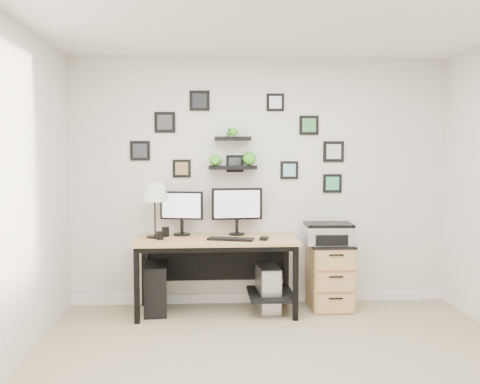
{
  "coord_description": "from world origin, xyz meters",
  "views": [
    {
      "loc": [
        -0.57,
        -3.64,
        1.58
      ],
      "look_at": [
        -0.23,
        1.83,
        1.2
      ],
      "focal_mm": 40.0,
      "sensor_mm": 36.0,
      "label": 1
    }
  ],
  "objects": [
    {
      "name": "pc_tower_grey",
      "position": [
        0.05,
        1.68,
        0.22
      ],
      "size": [
        0.22,
        0.46,
        0.45
      ],
      "color": "gray",
      "rests_on": "ground"
    },
    {
      "name": "wall_decor",
      "position": [
        -0.25,
        1.93,
        1.66
      ],
      "size": [
        2.26,
        0.18,
        1.07
      ],
      "color": "black",
      "rests_on": "ground"
    },
    {
      "name": "monitor_left",
      "position": [
        -0.83,
        1.87,
        1.02
      ],
      "size": [
        0.44,
        0.21,
        0.46
      ],
      "color": "black",
      "rests_on": "desk"
    },
    {
      "name": "monitor_right",
      "position": [
        -0.26,
        1.86,
        1.04
      ],
      "size": [
        0.53,
        0.18,
        0.49
      ],
      "color": "black",
      "rests_on": "desk"
    },
    {
      "name": "table_lamp",
      "position": [
        -1.09,
        1.74,
        1.2
      ],
      "size": [
        0.27,
        0.27,
        0.56
      ],
      "color": "black",
      "rests_on": "desk"
    },
    {
      "name": "mug",
      "position": [
        -1.03,
        1.6,
        0.79
      ],
      "size": [
        0.07,
        0.07,
        0.08
      ],
      "primitive_type": "cylinder",
      "color": "black",
      "rests_on": "desk"
    },
    {
      "name": "printer",
      "position": [
        0.67,
        1.71,
        0.78
      ],
      "size": [
        0.48,
        0.4,
        0.21
      ],
      "color": "silver",
      "rests_on": "file_cabinet"
    },
    {
      "name": "file_cabinet",
      "position": [
        0.69,
        1.72,
        0.34
      ],
      "size": [
        0.43,
        0.53,
        0.67
      ],
      "color": "tan",
      "rests_on": "ground"
    },
    {
      "name": "mouse",
      "position": [
        -0.01,
        1.51,
        0.77
      ],
      "size": [
        0.11,
        0.13,
        0.03
      ],
      "primitive_type": "cube",
      "rotation": [
        0.0,
        0.0,
        -0.33
      ],
      "color": "black",
      "rests_on": "desk"
    },
    {
      "name": "pen_cup",
      "position": [
        -0.99,
        1.8,
        0.8
      ],
      "size": [
        0.08,
        0.08,
        0.1
      ],
      "primitive_type": "cylinder",
      "color": "black",
      "rests_on": "desk"
    },
    {
      "name": "pc_tower_black",
      "position": [
        -1.09,
        1.68,
        0.25
      ],
      "size": [
        0.25,
        0.5,
        0.49
      ],
      "primitive_type": "cube",
      "rotation": [
        0.0,
        0.0,
        0.07
      ],
      "color": "black",
      "rests_on": "ground"
    },
    {
      "name": "keyboard",
      "position": [
        -0.34,
        1.52,
        0.76
      ],
      "size": [
        0.47,
        0.26,
        0.02
      ],
      "primitive_type": "cube",
      "rotation": [
        0.0,
        0.0,
        -0.27
      ],
      "color": "black",
      "rests_on": "desk"
    },
    {
      "name": "desk",
      "position": [
        -0.44,
        1.67,
        0.63
      ],
      "size": [
        1.6,
        0.7,
        0.75
      ],
      "color": "tan",
      "rests_on": "ground"
    },
    {
      "name": "room",
      "position": [
        0.0,
        1.98,
        0.05
      ],
      "size": [
        4.0,
        4.0,
        4.0
      ],
      "color": "tan",
      "rests_on": "ground"
    }
  ]
}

